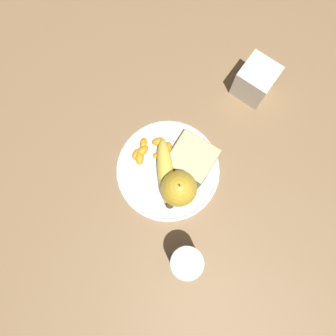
# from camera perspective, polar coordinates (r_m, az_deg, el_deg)

# --- Properties ---
(ground_plane) EXTENTS (3.00, 3.00, 0.00)m
(ground_plane) POSITION_cam_1_polar(r_m,az_deg,el_deg) (0.79, 0.00, -0.48)
(ground_plane) COLOR olive
(plate) EXTENTS (0.24, 0.24, 0.01)m
(plate) POSITION_cam_1_polar(r_m,az_deg,el_deg) (0.78, 0.00, -0.36)
(plate) COLOR silver
(plate) RESTS_ON ground_plane
(juice_glass) EXTENTS (0.07, 0.07, 0.11)m
(juice_glass) POSITION_cam_1_polar(r_m,az_deg,el_deg) (0.72, 3.10, -15.92)
(juice_glass) COLOR silver
(juice_glass) RESTS_ON ground_plane
(apple) EXTENTS (0.08, 0.08, 0.09)m
(apple) POSITION_cam_1_polar(r_m,az_deg,el_deg) (0.73, 1.90, -3.60)
(apple) COLOR gold
(apple) RESTS_ON plate
(banana) EXTENTS (0.13, 0.14, 0.04)m
(banana) POSITION_cam_1_polar(r_m,az_deg,el_deg) (0.75, -0.18, -1.03)
(banana) COLOR #E0CC4C
(banana) RESTS_ON plate
(bread_slice) EXTENTS (0.11, 0.10, 0.02)m
(bread_slice) POSITION_cam_1_polar(r_m,az_deg,el_deg) (0.77, 4.34, 1.87)
(bread_slice) COLOR #AB8751
(bread_slice) RESTS_ON plate
(fork) EXTENTS (0.17, 0.12, 0.00)m
(fork) POSITION_cam_1_polar(r_m,az_deg,el_deg) (0.77, -0.06, -1.47)
(fork) COLOR silver
(fork) RESTS_ON plate
(jam_packet) EXTENTS (0.04, 0.03, 0.02)m
(jam_packet) POSITION_cam_1_polar(r_m,az_deg,el_deg) (0.76, 4.45, -1.95)
(jam_packet) COLOR silver
(jam_packet) RESTS_ON plate
(orange_segment_0) EXTENTS (0.02, 0.03, 0.02)m
(orange_segment_0) POSITION_cam_1_polar(r_m,az_deg,el_deg) (0.78, -5.55, 2.41)
(orange_segment_0) COLOR orange
(orange_segment_0) RESTS_ON plate
(orange_segment_1) EXTENTS (0.03, 0.04, 0.02)m
(orange_segment_1) POSITION_cam_1_polar(r_m,az_deg,el_deg) (0.78, -4.33, 3.18)
(orange_segment_1) COLOR orange
(orange_segment_1) RESTS_ON plate
(orange_segment_2) EXTENTS (0.03, 0.04, 0.02)m
(orange_segment_2) POSITION_cam_1_polar(r_m,az_deg,el_deg) (0.78, -0.91, 2.50)
(orange_segment_2) COLOR orange
(orange_segment_2) RESTS_ON plate
(orange_segment_3) EXTENTS (0.03, 0.04, 0.02)m
(orange_segment_3) POSITION_cam_1_polar(r_m,az_deg,el_deg) (0.78, -0.01, 3.44)
(orange_segment_3) COLOR orange
(orange_segment_3) RESTS_ON plate
(orange_segment_4) EXTENTS (0.04, 0.04, 0.02)m
(orange_segment_4) POSITION_cam_1_polar(r_m,az_deg,el_deg) (0.77, -4.97, 1.81)
(orange_segment_4) COLOR orange
(orange_segment_4) RESTS_ON plate
(orange_segment_5) EXTENTS (0.03, 0.03, 0.02)m
(orange_segment_5) POSITION_cam_1_polar(r_m,az_deg,el_deg) (0.78, -4.28, 4.29)
(orange_segment_5) COLOR orange
(orange_segment_5) RESTS_ON plate
(orange_segment_6) EXTENTS (0.04, 0.04, 0.02)m
(orange_segment_6) POSITION_cam_1_polar(r_m,az_deg,el_deg) (0.78, -1.62, 4.63)
(orange_segment_6) COLOR orange
(orange_segment_6) RESTS_ON plate
(orange_segment_7) EXTENTS (0.03, 0.03, 0.01)m
(orange_segment_7) POSITION_cam_1_polar(r_m,az_deg,el_deg) (0.78, -1.71, 2.15)
(orange_segment_7) COLOR orange
(orange_segment_7) RESTS_ON plate
(condiment_caddy) EXTENTS (0.08, 0.08, 0.09)m
(condiment_caddy) POSITION_cam_1_polar(r_m,az_deg,el_deg) (0.84, 14.97, 14.47)
(condiment_caddy) COLOR silver
(condiment_caddy) RESTS_ON ground_plane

